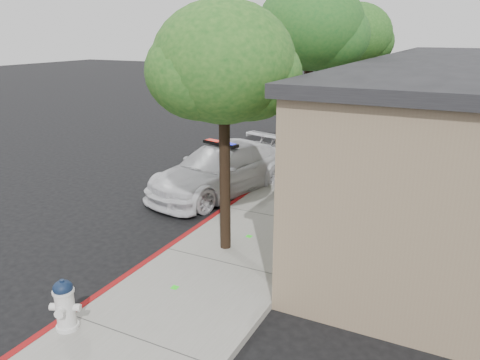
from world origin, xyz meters
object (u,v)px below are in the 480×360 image
at_px(street_tree_mid, 311,30).
at_px(street_tree_far, 357,38).
at_px(fire_hydrant, 65,304).
at_px(street_tree_near, 224,68).
at_px(police_car, 221,169).

bearing_deg(street_tree_mid, street_tree_far, 90.61).
height_order(fire_hydrant, street_tree_mid, street_tree_mid).
distance_m(fire_hydrant, street_tree_far, 17.51).
relative_size(fire_hydrant, street_tree_far, 0.15).
height_order(street_tree_near, street_tree_far, street_tree_far).
bearing_deg(street_tree_mid, fire_hydrant, -94.13).
relative_size(fire_hydrant, street_tree_mid, 0.14).
xyz_separation_m(fire_hydrant, street_tree_mid, (0.74, 10.31, 4.47)).
distance_m(street_tree_near, street_tree_far, 13.01).
bearing_deg(police_car, street_tree_near, -45.43).
bearing_deg(fire_hydrant, police_car, 75.77).
xyz_separation_m(police_car, street_tree_far, (1.93, 9.23, 3.98)).
bearing_deg(police_car, street_tree_far, 92.45).
xyz_separation_m(fire_hydrant, street_tree_far, (0.67, 17.00, 4.16)).
xyz_separation_m(street_tree_near, street_tree_mid, (-0.21, 6.31, 0.79)).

